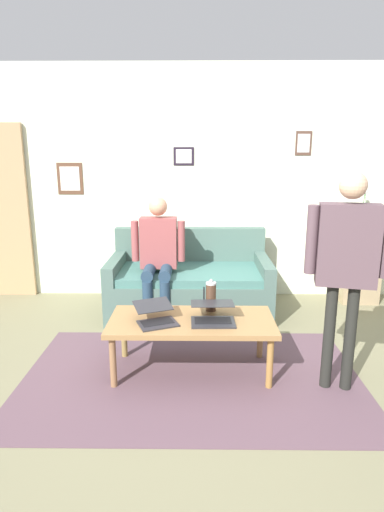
# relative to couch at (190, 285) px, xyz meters

# --- Properties ---
(ground_plane) EXTENTS (7.68, 7.68, 0.00)m
(ground_plane) POSITION_rel_couch_xyz_m (-0.03, 1.56, -0.31)
(ground_plane) COLOR #757153
(area_rug) EXTENTS (2.63, 1.64, 0.01)m
(area_rug) POSITION_rel_couch_xyz_m (-0.04, 1.42, -0.30)
(area_rug) COLOR #5A424C
(area_rug) RESTS_ON ground_plane
(back_wall) EXTENTS (7.04, 0.11, 2.70)m
(back_wall) POSITION_rel_couch_xyz_m (-0.03, -0.64, 1.05)
(back_wall) COLOR silver
(back_wall) RESTS_ON ground_plane
(couch) EXTENTS (1.71, 0.92, 0.88)m
(couch) POSITION_rel_couch_xyz_m (0.00, 0.00, 0.00)
(couch) COLOR #4A655B
(couch) RESTS_ON ground_plane
(coffee_table) EXTENTS (1.29, 0.61, 0.45)m
(coffee_table) POSITION_rel_couch_xyz_m (-0.04, 1.32, 0.10)
(coffee_table) COLOR olive
(coffee_table) RESTS_ON ground_plane
(laptop_left) EXTENTS (0.39, 0.41, 0.13)m
(laptop_left) POSITION_rel_couch_xyz_m (0.23, 1.38, 0.18)
(laptop_left) COLOR #28282D
(laptop_left) RESTS_ON coffee_table
(laptop_center) EXTENTS (0.34, 0.34, 0.13)m
(laptop_center) POSITION_rel_couch_xyz_m (-0.20, 1.35, 0.19)
(laptop_center) COLOR #28282D
(laptop_center) RESTS_ON coffee_table
(french_press) EXTENTS (0.11, 0.09, 0.27)m
(french_press) POSITION_rel_couch_xyz_m (-0.19, 1.12, 0.26)
(french_press) COLOR #4C3323
(french_press) RESTS_ON coffee_table
(side_shelf) EXTENTS (0.42, 0.32, 0.90)m
(side_shelf) POSITION_rel_couch_xyz_m (-1.98, -0.36, 0.14)
(side_shelf) COLOR #9C8562
(side_shelf) RESTS_ON ground_plane
(flower_vase) EXTENTS (0.10, 0.10, 0.47)m
(flower_vase) POSITION_rel_couch_xyz_m (-1.98, -0.36, 0.76)
(flower_vase) COLOR #938FA1
(flower_vase) RESTS_ON side_shelf
(person_standing) EXTENTS (0.57, 0.26, 1.59)m
(person_standing) POSITION_rel_couch_xyz_m (-1.12, 1.54, 0.72)
(person_standing) COLOR black
(person_standing) RESTS_ON ground_plane
(person_seated) EXTENTS (0.55, 0.51, 1.28)m
(person_seated) POSITION_rel_couch_xyz_m (0.32, 0.23, 0.42)
(person_seated) COLOR #233A4F
(person_seated) RESTS_ON ground_plane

